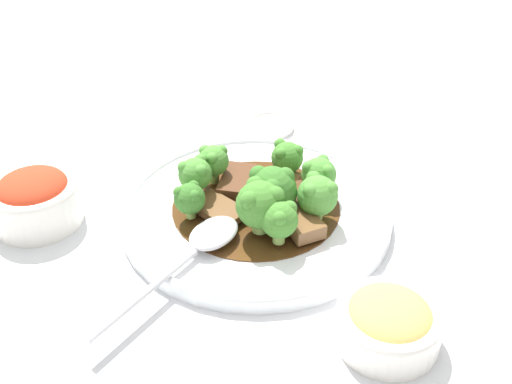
# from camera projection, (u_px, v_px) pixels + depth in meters

# --- Properties ---
(ground_plane) EXTENTS (4.00, 4.00, 0.00)m
(ground_plane) POSITION_uv_depth(u_px,v_px,m) (256.00, 217.00, 0.67)
(ground_plane) COLOR silver
(main_plate) EXTENTS (0.30, 0.30, 0.02)m
(main_plate) POSITION_uv_depth(u_px,v_px,m) (256.00, 210.00, 0.67)
(main_plate) COLOR white
(main_plate) RESTS_ON ground_plane
(beef_strip_0) EXTENTS (0.06, 0.06, 0.02)m
(beef_strip_0) POSITION_uv_depth(u_px,v_px,m) (302.00, 223.00, 0.62)
(beef_strip_0) COLOR brown
(beef_strip_0) RESTS_ON main_plate
(beef_strip_1) EXTENTS (0.06, 0.07, 0.01)m
(beef_strip_1) POSITION_uv_depth(u_px,v_px,m) (218.00, 209.00, 0.65)
(beef_strip_1) COLOR brown
(beef_strip_1) RESTS_ON main_plate
(beef_strip_2) EXTENTS (0.07, 0.04, 0.01)m
(beef_strip_2) POSITION_uv_depth(u_px,v_px,m) (277.00, 188.00, 0.68)
(beef_strip_2) COLOR brown
(beef_strip_2) RESTS_ON main_plate
(beef_strip_3) EXTENTS (0.06, 0.06, 0.01)m
(beef_strip_3) POSITION_uv_depth(u_px,v_px,m) (299.00, 200.00, 0.66)
(beef_strip_3) COLOR #56331E
(beef_strip_3) RESTS_ON main_plate
(beef_strip_4) EXTENTS (0.07, 0.04, 0.01)m
(beef_strip_4) POSITION_uv_depth(u_px,v_px,m) (237.00, 181.00, 0.69)
(beef_strip_4) COLOR #56331E
(beef_strip_4) RESTS_ON main_plate
(broccoli_floret_0) EXTENTS (0.04, 0.04, 0.04)m
(broccoli_floret_0) POSITION_uv_depth(u_px,v_px,m) (319.00, 174.00, 0.66)
(broccoli_floret_0) COLOR #7FA84C
(broccoli_floret_0) RESTS_ON main_plate
(broccoli_floret_1) EXTENTS (0.05, 0.05, 0.06)m
(broccoli_floret_1) POSITION_uv_depth(u_px,v_px,m) (260.00, 204.00, 0.60)
(broccoli_floret_1) COLOR #8EB756
(broccoli_floret_1) RESTS_ON main_plate
(broccoli_floret_2) EXTENTS (0.05, 0.05, 0.06)m
(broccoli_floret_2) POSITION_uv_depth(u_px,v_px,m) (272.00, 190.00, 0.63)
(broccoli_floret_2) COLOR #7FA84C
(broccoli_floret_2) RESTS_ON main_plate
(broccoli_floret_3) EXTENTS (0.03, 0.03, 0.04)m
(broccoli_floret_3) POSITION_uv_depth(u_px,v_px,m) (190.00, 198.00, 0.63)
(broccoli_floret_3) COLOR #8EB756
(broccoli_floret_3) RESTS_ON main_plate
(broccoli_floret_4) EXTENTS (0.04, 0.04, 0.05)m
(broccoli_floret_4) POSITION_uv_depth(u_px,v_px,m) (318.00, 194.00, 0.63)
(broccoli_floret_4) COLOR #8EB756
(broccoli_floret_4) RESTS_ON main_plate
(broccoli_floret_5) EXTENTS (0.04, 0.04, 0.05)m
(broccoli_floret_5) POSITION_uv_depth(u_px,v_px,m) (279.00, 219.00, 0.59)
(broccoli_floret_5) COLOR #8EB756
(broccoli_floret_5) RESTS_ON main_plate
(broccoli_floret_6) EXTENTS (0.04, 0.04, 0.05)m
(broccoli_floret_6) POSITION_uv_depth(u_px,v_px,m) (195.00, 174.00, 0.66)
(broccoli_floret_6) COLOR #8EB756
(broccoli_floret_6) RESTS_ON main_plate
(broccoli_floret_7) EXTENTS (0.04, 0.04, 0.04)m
(broccoli_floret_7) POSITION_uv_depth(u_px,v_px,m) (287.00, 157.00, 0.70)
(broccoli_floret_7) COLOR #7FA84C
(broccoli_floret_7) RESTS_ON main_plate
(broccoli_floret_8) EXTENTS (0.04, 0.04, 0.05)m
(broccoli_floret_8) POSITION_uv_depth(u_px,v_px,m) (213.00, 160.00, 0.68)
(broccoli_floret_8) COLOR #8EB756
(broccoli_floret_8) RESTS_ON main_plate
(serving_spoon) EXTENTS (0.20, 0.07, 0.01)m
(serving_spoon) POSITION_uv_depth(u_px,v_px,m) (204.00, 242.00, 0.60)
(serving_spoon) COLOR silver
(serving_spoon) RESTS_ON main_plate
(side_bowl_kimchi) EXTENTS (0.10, 0.10, 0.06)m
(side_bowl_kimchi) POSITION_uv_depth(u_px,v_px,m) (35.00, 198.00, 0.65)
(side_bowl_kimchi) COLOR white
(side_bowl_kimchi) RESTS_ON ground_plane
(side_bowl_appetizer) EXTENTS (0.09, 0.09, 0.04)m
(side_bowl_appetizer) POSITION_uv_depth(u_px,v_px,m) (388.00, 322.00, 0.51)
(side_bowl_appetizer) COLOR white
(side_bowl_appetizer) RESTS_ON ground_plane
(sauce_dish) EXTENTS (0.06, 0.06, 0.01)m
(sauce_dish) POSITION_uv_depth(u_px,v_px,m) (271.00, 125.00, 0.84)
(sauce_dish) COLOR white
(sauce_dish) RESTS_ON ground_plane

